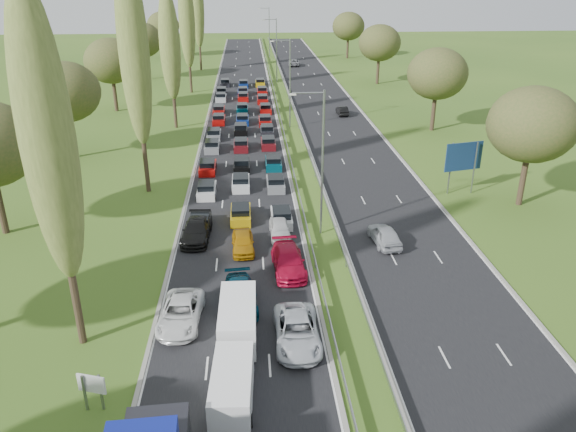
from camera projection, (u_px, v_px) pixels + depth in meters
name	position (u px, v px, depth m)	size (l,w,h in m)	color
ground	(289.00, 124.00, 81.07)	(260.00, 260.00, 0.00)	#37581B
near_carriageway	(242.00, 120.00, 82.91)	(10.50, 215.00, 0.04)	black
far_carriageway	(333.00, 119.00, 83.79)	(10.50, 215.00, 0.04)	black
central_reservation	(288.00, 116.00, 83.13)	(2.36, 215.00, 0.32)	gray
lamp_columns	(290.00, 84.00, 76.83)	(0.18, 140.18, 12.00)	gray
poplar_row	(157.00, 46.00, 64.24)	(2.80, 127.80, 22.44)	#2D2116
woodland_left	(55.00, 98.00, 60.39)	(8.00, 166.00, 11.10)	#2D2116
woodland_right	(459.00, 86.00, 67.07)	(8.00, 153.00, 11.10)	#2D2116
traffic_queue_fill	(242.00, 126.00, 78.13)	(9.04, 69.23, 0.80)	black
near_car_2	(181.00, 313.00, 34.86)	(2.46, 5.33, 1.48)	white
near_car_3	(197.00, 230.00, 45.89)	(2.20, 5.42, 1.57)	black
near_car_7	(240.00, 295.00, 36.76)	(2.07, 5.09, 1.48)	#043349
near_car_8	(243.00, 242.00, 44.02)	(1.72, 4.27, 1.45)	#B37A0B
near_car_10	(297.00, 331.00, 33.04)	(2.60, 5.63, 1.57)	silver
near_car_11	(288.00, 261.00, 41.01)	(2.23, 5.49, 1.59)	#AE0A2B
near_car_12	(280.00, 228.00, 46.43)	(1.66, 4.13, 1.41)	silver
far_car_0	(385.00, 235.00, 45.09)	(1.84, 4.58, 1.56)	#A3A6AC
far_car_1	(342.00, 111.00, 85.67)	(1.41, 4.03, 1.33)	black
far_car_2	(294.00, 62.00, 130.01)	(2.46, 5.34, 1.48)	gray
white_van_front	(232.00, 384.00, 28.41)	(2.00, 5.11, 2.05)	white
white_van_rear	(238.00, 317.00, 33.78)	(2.16, 5.50, 2.21)	white
info_sign	(92.00, 388.00, 27.74)	(1.46, 0.55, 2.10)	gray
direction_sign	(464.00, 159.00, 54.32)	(3.91, 1.04, 5.20)	gray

